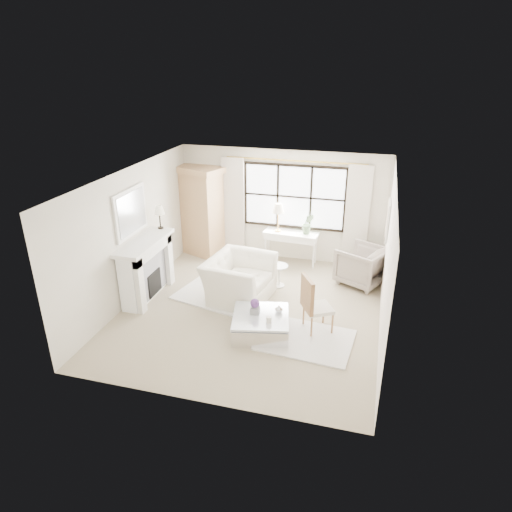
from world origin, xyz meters
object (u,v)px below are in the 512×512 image
object	(u,v)px
club_armchair	(239,279)
console_table	(290,248)
armoire	(201,211)
coffee_table	(261,325)

from	to	relation	value
club_armchair	console_table	bearing A→B (deg)	-10.04
armoire	coffee_table	world-z (taller)	armoire
armoire	console_table	xyz separation A→B (m)	(2.30, -0.03, -0.74)
armoire	console_table	size ratio (longest dim) A/B	1.69
club_armchair	coffee_table	xyz separation A→B (m)	(0.78, -1.16, -0.27)
console_table	club_armchair	world-z (taller)	club_armchair
console_table	club_armchair	xyz separation A→B (m)	(-0.68, -2.04, 0.05)
coffee_table	armoire	bearing A→B (deg)	114.21
armoire	club_armchair	bearing A→B (deg)	-31.20
armoire	coffee_table	size ratio (longest dim) A/B	1.88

